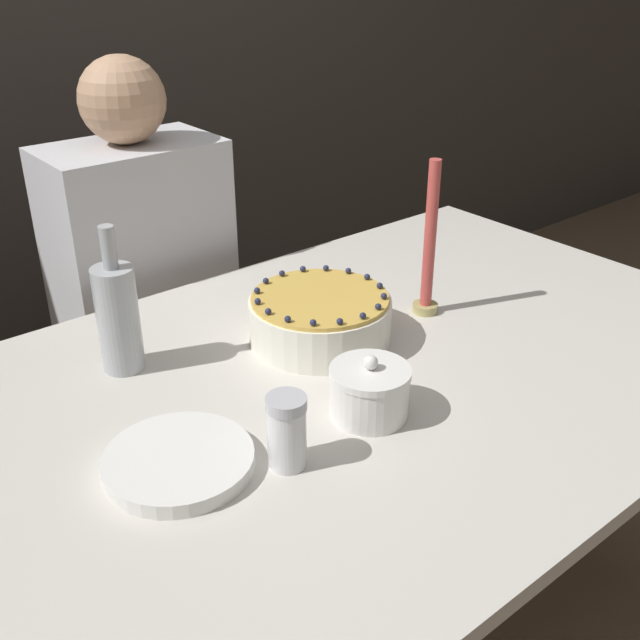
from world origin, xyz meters
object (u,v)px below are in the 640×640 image
(cake, at_px, (320,318))
(person_man_blue_shirt, at_px, (150,338))
(candle, at_px, (429,252))
(bottle, at_px, (118,316))
(sugar_shaker, at_px, (287,431))
(sugar_bowl, at_px, (370,392))

(cake, bearing_deg, person_man_blue_shirt, 97.80)
(cake, distance_m, candle, 0.26)
(bottle, distance_m, person_man_blue_shirt, 0.60)
(cake, distance_m, sugar_shaker, 0.38)
(candle, xyz_separation_m, person_man_blue_shirt, (-0.32, 0.63, -0.35))
(cake, bearing_deg, sugar_bowl, -111.76)
(bottle, bearing_deg, sugar_shaker, -81.50)
(sugar_shaker, bearing_deg, sugar_bowl, 5.98)
(cake, height_order, sugar_bowl, sugar_bowl)
(bottle, xyz_separation_m, person_man_blue_shirt, (0.26, 0.44, -0.32))
(sugar_shaker, xyz_separation_m, bottle, (-0.06, 0.41, 0.04))
(candle, height_order, bottle, candle)
(cake, relative_size, sugar_shaker, 2.33)
(candle, height_order, person_man_blue_shirt, person_man_blue_shirt)
(sugar_shaker, bearing_deg, cake, 43.63)
(sugar_bowl, relative_size, bottle, 0.49)
(sugar_bowl, xyz_separation_m, sugar_shaker, (-0.18, -0.02, 0.02))
(cake, height_order, bottle, bottle)
(candle, distance_m, person_man_blue_shirt, 0.79)
(sugar_shaker, relative_size, person_man_blue_shirt, 0.10)
(person_man_blue_shirt, bearing_deg, cake, 97.80)
(bottle, bearing_deg, candle, -17.87)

